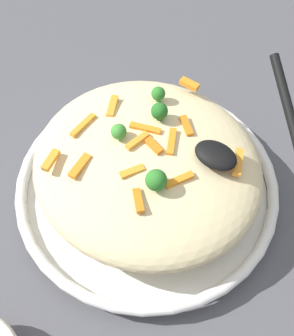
% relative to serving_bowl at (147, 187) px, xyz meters
% --- Properties ---
extents(ground_plane, '(2.40, 2.40, 0.00)m').
position_rel_serving_bowl_xyz_m(ground_plane, '(0.00, 0.00, -0.02)').
color(ground_plane, '#4C4C51').
extents(serving_bowl, '(0.37, 0.37, 0.04)m').
position_rel_serving_bowl_xyz_m(serving_bowl, '(0.00, 0.00, 0.00)').
color(serving_bowl, white).
rests_on(serving_bowl, ground_plane).
extents(pasta_mound, '(0.32, 0.29, 0.09)m').
position_rel_serving_bowl_xyz_m(pasta_mound, '(0.00, 0.00, 0.06)').
color(pasta_mound, beige).
rests_on(pasta_mound, serving_bowl).
extents(carrot_piece_0, '(0.01, 0.04, 0.01)m').
position_rel_serving_bowl_xyz_m(carrot_piece_0, '(-0.09, -0.02, 0.09)').
color(carrot_piece_0, orange).
rests_on(carrot_piece_0, pasta_mound).
extents(carrot_piece_1, '(0.02, 0.03, 0.01)m').
position_rel_serving_bowl_xyz_m(carrot_piece_1, '(0.01, -0.04, 0.10)').
color(carrot_piece_1, orange).
rests_on(carrot_piece_1, pasta_mound).
extents(carrot_piece_2, '(0.04, 0.02, 0.01)m').
position_rel_serving_bowl_xyz_m(carrot_piece_2, '(-0.02, 0.02, 0.10)').
color(carrot_piece_2, orange).
rests_on(carrot_piece_2, pasta_mound).
extents(carrot_piece_3, '(0.01, 0.04, 0.01)m').
position_rel_serving_bowl_xyz_m(carrot_piece_3, '(-0.05, -0.07, 0.09)').
color(carrot_piece_3, orange).
rests_on(carrot_piece_3, pasta_mound).
extents(carrot_piece_4, '(0.02, 0.03, 0.01)m').
position_rel_serving_bowl_xyz_m(carrot_piece_4, '(-0.09, -0.08, 0.09)').
color(carrot_piece_4, orange).
rests_on(carrot_piece_4, pasta_mound).
extents(carrot_piece_5, '(0.03, 0.03, 0.01)m').
position_rel_serving_bowl_xyz_m(carrot_piece_5, '(0.02, 0.06, 0.10)').
color(carrot_piece_5, orange).
rests_on(carrot_piece_5, pasta_mound).
extents(carrot_piece_6, '(0.03, 0.04, 0.01)m').
position_rel_serving_bowl_xyz_m(carrot_piece_6, '(0.06, -0.02, 0.10)').
color(carrot_piece_6, orange).
rests_on(carrot_piece_6, pasta_mound).
extents(carrot_piece_7, '(0.02, 0.04, 0.01)m').
position_rel_serving_bowl_xyz_m(carrot_piece_7, '(0.10, 0.05, 0.09)').
color(carrot_piece_7, orange).
rests_on(carrot_piece_7, pasta_mound).
extents(carrot_piece_8, '(0.03, 0.02, 0.01)m').
position_rel_serving_bowl_xyz_m(carrot_piece_8, '(0.01, 0.01, 0.10)').
color(carrot_piece_8, orange).
rests_on(carrot_piece_8, pasta_mound).
extents(carrot_piece_9, '(0.03, 0.04, 0.01)m').
position_rel_serving_bowl_xyz_m(carrot_piece_9, '(0.02, 0.03, 0.10)').
color(carrot_piece_9, orange).
rests_on(carrot_piece_9, pasta_mound).
extents(carrot_piece_10, '(0.01, 0.03, 0.01)m').
position_rel_serving_bowl_xyz_m(carrot_piece_10, '(0.09, 0.04, 0.09)').
color(carrot_piece_10, orange).
rests_on(carrot_piece_10, pasta_mound).
extents(carrot_piece_11, '(0.02, 0.04, 0.01)m').
position_rel_serving_bowl_xyz_m(carrot_piece_11, '(-0.08, 0.03, 0.09)').
color(carrot_piece_11, orange).
rests_on(carrot_piece_11, pasta_mound).
extents(carrot_piece_12, '(0.02, 0.04, 0.01)m').
position_rel_serving_bowl_xyz_m(carrot_piece_12, '(-0.02, -0.00, 0.10)').
color(carrot_piece_12, orange).
rests_on(carrot_piece_12, pasta_mound).
extents(carrot_piece_13, '(0.03, 0.01, 0.01)m').
position_rel_serving_bowl_xyz_m(carrot_piece_13, '(-0.02, 0.13, 0.09)').
color(carrot_piece_13, orange).
rests_on(carrot_piece_13, pasta_mound).
extents(carrot_piece_14, '(0.03, 0.03, 0.01)m').
position_rel_serving_bowl_xyz_m(carrot_piece_14, '(0.04, -0.07, 0.10)').
color(carrot_piece_14, orange).
rests_on(carrot_piece_14, pasta_mound).
extents(broccoli_floret_0, '(0.02, 0.02, 0.02)m').
position_rel_serving_bowl_xyz_m(broccoli_floret_0, '(-0.04, -0.01, 0.11)').
color(broccoli_floret_0, '#377928').
rests_on(broccoli_floret_0, pasta_mound).
extents(broccoli_floret_1, '(0.02, 0.02, 0.03)m').
position_rel_serving_bowl_xyz_m(broccoli_floret_1, '(-0.02, 0.05, 0.11)').
color(broccoli_floret_1, '#205B1C').
rests_on(broccoli_floret_1, pasta_mound).
extents(broccoli_floret_2, '(0.03, 0.03, 0.03)m').
position_rel_serving_bowl_xyz_m(broccoli_floret_2, '(0.04, -0.04, 0.11)').
color(broccoli_floret_2, '#296820').
rests_on(broccoli_floret_2, pasta_mound).
extents(broccoli_floret_3, '(0.02, 0.02, 0.02)m').
position_rel_serving_bowl_xyz_m(broccoli_floret_3, '(-0.04, 0.08, 0.10)').
color(broccoli_floret_3, '#296820').
rests_on(broccoli_floret_3, pasta_mound).
extents(serving_spoon, '(0.16, 0.16, 0.08)m').
position_rel_serving_bowl_xyz_m(serving_spoon, '(0.11, 0.06, 0.12)').
color(serving_spoon, black).
rests_on(serving_spoon, pasta_mound).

